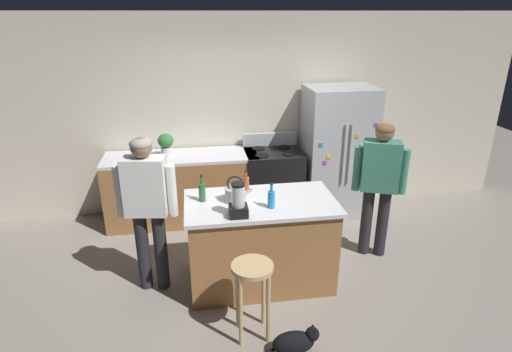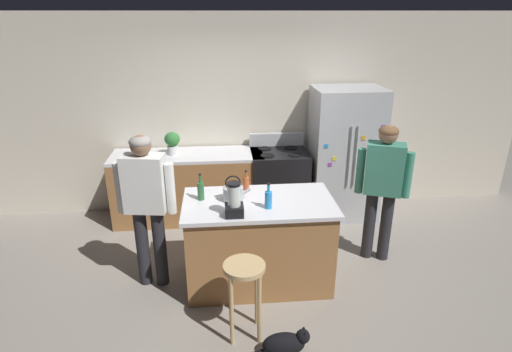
{
  "view_description": "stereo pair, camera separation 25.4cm",
  "coord_description": "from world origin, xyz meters",
  "px_view_note": "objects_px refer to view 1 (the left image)",
  "views": [
    {
      "loc": [
        -0.62,
        -3.7,
        2.69
      ],
      "look_at": [
        0.0,
        0.3,
        1.09
      ],
      "focal_mm": 29.23,
      "sensor_mm": 36.0,
      "label": 1
    },
    {
      "loc": [
        -0.37,
        -3.73,
        2.69
      ],
      "look_at": [
        0.0,
        0.3,
        1.09
      ],
      "focal_mm": 29.23,
      "sensor_mm": 36.0,
      "label": 2
    }
  ],
  "objects_px": {
    "person_by_island_left": "(147,201)",
    "bottle_olive_oil": "(202,192)",
    "person_by_sink_right": "(379,178)",
    "refrigerator": "(337,152)",
    "bottle_soda": "(271,199)",
    "bar_stool": "(252,282)",
    "bottle_cooking_sauce": "(246,183)",
    "blender_appliance": "(238,202)",
    "potted_plant": "(166,143)",
    "kitchen_island": "(260,242)",
    "cat": "(295,342)",
    "tea_kettle": "(235,194)",
    "stove_range": "(273,183)"
  },
  "relations": [
    {
      "from": "person_by_island_left",
      "to": "person_by_sink_right",
      "type": "relative_size",
      "value": 1.02
    },
    {
      "from": "stove_range",
      "to": "refrigerator",
      "type": "bearing_deg",
      "value": -1.59
    },
    {
      "from": "bar_stool",
      "to": "bottle_olive_oil",
      "type": "distance_m",
      "value": 1.06
    },
    {
      "from": "person_by_sink_right",
      "to": "cat",
      "type": "xyz_separation_m",
      "value": [
        -1.27,
        -1.39,
        -0.85
      ]
    },
    {
      "from": "refrigerator",
      "to": "potted_plant",
      "type": "distance_m",
      "value": 2.3
    },
    {
      "from": "bottle_soda",
      "to": "bar_stool",
      "type": "bearing_deg",
      "value": -114.14
    },
    {
      "from": "bottle_cooking_sauce",
      "to": "person_by_sink_right",
      "type": "bearing_deg",
      "value": 1.48
    },
    {
      "from": "person_by_island_left",
      "to": "bottle_olive_oil",
      "type": "xyz_separation_m",
      "value": [
        0.53,
        0.02,
        0.05
      ]
    },
    {
      "from": "person_by_sink_right",
      "to": "refrigerator",
      "type": "bearing_deg",
      "value": 94.22
    },
    {
      "from": "cat",
      "to": "blender_appliance",
      "type": "relative_size",
      "value": 1.6
    },
    {
      "from": "stove_range",
      "to": "tea_kettle",
      "type": "height_order",
      "value": "tea_kettle"
    },
    {
      "from": "bar_stool",
      "to": "bottle_cooking_sauce",
      "type": "bearing_deg",
      "value": 85.02
    },
    {
      "from": "bottle_soda",
      "to": "refrigerator",
      "type": "bearing_deg",
      "value": 53.31
    },
    {
      "from": "cat",
      "to": "potted_plant",
      "type": "xyz_separation_m",
      "value": [
        -1.11,
        2.6,
        1.0
      ]
    },
    {
      "from": "person_by_island_left",
      "to": "bottle_olive_oil",
      "type": "bearing_deg",
      "value": 2.2
    },
    {
      "from": "bottle_cooking_sauce",
      "to": "tea_kettle",
      "type": "distance_m",
      "value": 0.3
    },
    {
      "from": "bottle_olive_oil",
      "to": "bottle_cooking_sauce",
      "type": "height_order",
      "value": "bottle_olive_oil"
    },
    {
      "from": "refrigerator",
      "to": "person_by_island_left",
      "type": "xyz_separation_m",
      "value": [
        -2.42,
        -1.43,
        0.09
      ]
    },
    {
      "from": "person_by_sink_right",
      "to": "potted_plant",
      "type": "height_order",
      "value": "person_by_sink_right"
    },
    {
      "from": "refrigerator",
      "to": "bottle_soda",
      "type": "bearing_deg",
      "value": -126.69
    },
    {
      "from": "refrigerator",
      "to": "cat",
      "type": "distance_m",
      "value": 2.92
    },
    {
      "from": "person_by_sink_right",
      "to": "tea_kettle",
      "type": "xyz_separation_m",
      "value": [
        -1.65,
        -0.3,
        0.06
      ]
    },
    {
      "from": "kitchen_island",
      "to": "tea_kettle",
      "type": "distance_m",
      "value": 0.6
    },
    {
      "from": "refrigerator",
      "to": "bottle_olive_oil",
      "type": "distance_m",
      "value": 2.36
    },
    {
      "from": "person_by_island_left",
      "to": "bottle_soda",
      "type": "distance_m",
      "value": 1.2
    },
    {
      "from": "bar_stool",
      "to": "tea_kettle",
      "type": "height_order",
      "value": "tea_kettle"
    },
    {
      "from": "refrigerator",
      "to": "bar_stool",
      "type": "height_order",
      "value": "refrigerator"
    },
    {
      "from": "bar_stool",
      "to": "bottle_olive_oil",
      "type": "height_order",
      "value": "bottle_olive_oil"
    },
    {
      "from": "bar_stool",
      "to": "blender_appliance",
      "type": "distance_m",
      "value": 0.72
    },
    {
      "from": "potted_plant",
      "to": "cat",
      "type": "bearing_deg",
      "value": -66.93
    },
    {
      "from": "refrigerator",
      "to": "bottle_olive_oil",
      "type": "height_order",
      "value": "refrigerator"
    },
    {
      "from": "person_by_sink_right",
      "to": "bar_stool",
      "type": "bearing_deg",
      "value": -145.11
    },
    {
      "from": "person_by_sink_right",
      "to": "blender_appliance",
      "type": "bearing_deg",
      "value": -159.32
    },
    {
      "from": "potted_plant",
      "to": "bottle_cooking_sauce",
      "type": "distance_m",
      "value": 1.53
    },
    {
      "from": "kitchen_island",
      "to": "bar_stool",
      "type": "relative_size",
      "value": 2.09
    },
    {
      "from": "kitchen_island",
      "to": "refrigerator",
      "type": "xyz_separation_m",
      "value": [
        1.31,
        1.5,
        0.42
      ]
    },
    {
      "from": "person_by_sink_right",
      "to": "bar_stool",
      "type": "distance_m",
      "value": 1.99
    },
    {
      "from": "person_by_island_left",
      "to": "blender_appliance",
      "type": "distance_m",
      "value": 0.93
    },
    {
      "from": "blender_appliance",
      "to": "cat",
      "type": "bearing_deg",
      "value": -63.48
    },
    {
      "from": "kitchen_island",
      "to": "blender_appliance",
      "type": "xyz_separation_m",
      "value": [
        -0.25,
        -0.28,
        0.6
      ]
    },
    {
      "from": "refrigerator",
      "to": "person_by_island_left",
      "type": "height_order",
      "value": "refrigerator"
    },
    {
      "from": "blender_appliance",
      "to": "stove_range",
      "type": "bearing_deg",
      "value": 69.34
    },
    {
      "from": "bottle_olive_oil",
      "to": "bar_stool",
      "type": "bearing_deg",
      "value": -66.78
    },
    {
      "from": "cat",
      "to": "bottle_soda",
      "type": "bearing_deg",
      "value": 93.23
    },
    {
      "from": "person_by_island_left",
      "to": "cat",
      "type": "height_order",
      "value": "person_by_island_left"
    },
    {
      "from": "kitchen_island",
      "to": "bar_stool",
      "type": "distance_m",
      "value": 0.8
    },
    {
      "from": "bar_stool",
      "to": "kitchen_island",
      "type": "bearing_deg",
      "value": 75.6
    },
    {
      "from": "blender_appliance",
      "to": "potted_plant",
      "type": "bearing_deg",
      "value": 111.57
    },
    {
      "from": "stove_range",
      "to": "tea_kettle",
      "type": "bearing_deg",
      "value": -114.53
    },
    {
      "from": "person_by_island_left",
      "to": "bottle_olive_oil",
      "type": "distance_m",
      "value": 0.54
    }
  ]
}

